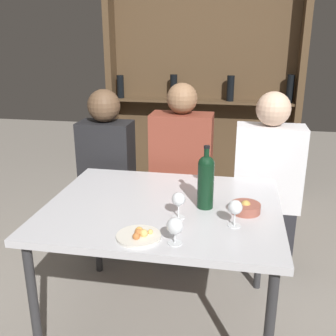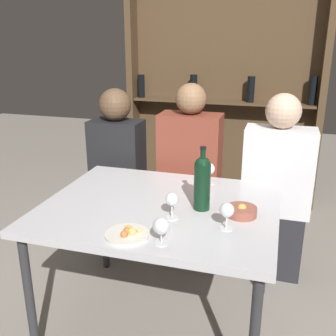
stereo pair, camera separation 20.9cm
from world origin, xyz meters
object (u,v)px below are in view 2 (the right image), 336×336
at_px(seated_person_center, 189,182).
at_px(wine_glass_2, 227,211).
at_px(food_plate_0, 128,234).
at_px(wine_glass_1, 172,200).
at_px(seated_person_right, 276,194).
at_px(snack_bowl, 242,211).
at_px(wine_glass_0, 161,227).
at_px(seated_person_left, 118,176).
at_px(wine_bottle, 202,181).
at_px(wine_glass_3, 209,169).

bearing_deg(seated_person_center, wine_glass_2, -66.64).
bearing_deg(food_plate_0, wine_glass_1, 58.30).
bearing_deg(seated_person_right, snack_bowl, -102.08).
distance_m(snack_bowl, seated_person_center, 0.83).
xyz_separation_m(wine_glass_1, seated_person_center, (-0.11, 0.82, -0.22)).
height_order(wine_glass_0, food_plate_0, wine_glass_0).
bearing_deg(seated_person_left, wine_glass_1, -52.32).
height_order(wine_bottle, snack_bowl, wine_bottle).
height_order(food_plate_0, seated_person_right, seated_person_right).
relative_size(snack_bowl, seated_person_left, 0.12).
relative_size(wine_glass_3, food_plate_0, 0.64).
bearing_deg(wine_glass_0, wine_glass_2, 40.67).
bearing_deg(seated_person_right, wine_glass_0, -112.42).
height_order(wine_glass_0, wine_glass_2, wine_glass_2).
xyz_separation_m(wine_glass_2, food_plate_0, (-0.40, -0.18, -0.08)).
bearing_deg(snack_bowl, wine_glass_3, 121.48).
relative_size(wine_glass_2, snack_bowl, 0.86).
bearing_deg(wine_glass_3, seated_person_left, 155.66).
xyz_separation_m(snack_bowl, seated_person_center, (-0.42, 0.70, -0.15)).
xyz_separation_m(wine_glass_0, food_plate_0, (-0.16, 0.02, -0.07)).
relative_size(wine_glass_2, wine_glass_3, 1.00).
distance_m(seated_person_left, seated_person_center, 0.53).
xyz_separation_m(wine_glass_2, seated_person_right, (0.20, 0.86, -0.24)).
bearing_deg(wine_glass_2, seated_person_left, 136.24).
bearing_deg(food_plate_0, seated_person_right, 60.14).
bearing_deg(wine_glass_3, wine_bottle, -84.89).
distance_m(wine_glass_1, seated_person_center, 0.86).
relative_size(wine_bottle, seated_person_center, 0.25).
xyz_separation_m(wine_glass_1, seated_person_right, (0.46, 0.82, -0.24)).
xyz_separation_m(food_plate_0, seated_person_right, (0.60, 1.04, -0.16)).
bearing_deg(seated_person_center, wine_bottle, -71.92).
relative_size(food_plate_0, seated_person_left, 0.16).
distance_m(food_plate_0, seated_person_right, 1.21).
bearing_deg(wine_glass_1, wine_bottle, 51.89).
distance_m(wine_glass_1, food_plate_0, 0.27).
bearing_deg(wine_glass_1, food_plate_0, -121.70).
xyz_separation_m(wine_glass_1, food_plate_0, (-0.14, -0.22, -0.08)).
distance_m(wine_glass_2, food_plate_0, 0.44).
distance_m(wine_glass_1, snack_bowl, 0.34).
distance_m(wine_glass_0, seated_person_left, 1.27).
relative_size(wine_glass_3, seated_person_left, 0.10).
bearing_deg(food_plate_0, snack_bowl, 37.22).
bearing_deg(wine_glass_3, wine_glass_0, -94.46).
distance_m(wine_glass_3, seated_person_center, 0.43).
xyz_separation_m(wine_glass_1, wine_glass_2, (0.26, -0.04, -0.00)).
distance_m(wine_glass_3, seated_person_left, 0.82).
distance_m(wine_bottle, wine_glass_0, 0.40).
distance_m(wine_glass_1, wine_glass_3, 0.50).
height_order(wine_glass_1, seated_person_center, seated_person_center).
distance_m(wine_bottle, wine_glass_3, 0.36).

